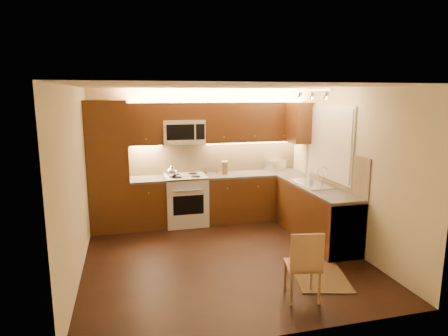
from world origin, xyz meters
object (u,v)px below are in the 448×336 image
object	(u,v)px
knife_block	(225,167)
dining_chair	(302,264)
microwave	(183,132)
soap_bottle	(311,174)
stove	(186,200)
toaster_oven	(275,165)
kettle	(172,171)
sink	(313,180)

from	to	relation	value
knife_block	dining_chair	xyz separation A→B (m)	(0.14, -3.13, -0.59)
microwave	soap_bottle	world-z (taller)	microwave
microwave	soap_bottle	xyz separation A→B (m)	(2.11, -0.98, -0.71)
stove	microwave	world-z (taller)	microwave
toaster_oven	dining_chair	world-z (taller)	toaster_oven
kettle	toaster_oven	distance (m)	2.09
stove	toaster_oven	world-z (taller)	toaster_oven
soap_bottle	dining_chair	size ratio (longest dim) A/B	0.25
dining_chair	microwave	bearing A→B (deg)	117.09
toaster_oven	soap_bottle	xyz separation A→B (m)	(0.28, -1.00, 0.00)
toaster_oven	knife_block	bearing A→B (deg)	160.98
soap_bottle	stove	bearing A→B (deg)	167.25
kettle	dining_chair	world-z (taller)	kettle
dining_chair	kettle	bearing A→B (deg)	122.48
kettle	soap_bottle	bearing A→B (deg)	-19.67
microwave	dining_chair	xyz separation A→B (m)	(0.92, -3.17, -1.29)
microwave	dining_chair	bearing A→B (deg)	-73.90
sink	dining_chair	world-z (taller)	sink
toaster_oven	soap_bottle	world-z (taller)	same
microwave	soap_bottle	size ratio (longest dim) A/B	3.48
stove	sink	size ratio (longest dim) A/B	1.07
stove	soap_bottle	size ratio (longest dim) A/B	4.21
sink	kettle	size ratio (longest dim) A/B	3.53
stove	soap_bottle	world-z (taller)	soap_bottle
microwave	toaster_oven	bearing A→B (deg)	0.86
microwave	kettle	size ratio (longest dim) A/B	3.12
knife_block	microwave	bearing A→B (deg)	-170.66
stove	microwave	bearing A→B (deg)	90.00
stove	microwave	xyz separation A→B (m)	(0.00, 0.14, 1.26)
sink	knife_block	xyz separation A→B (m)	(-1.22, 1.22, 0.05)
knife_block	dining_chair	bearing A→B (deg)	-75.16
stove	sink	world-z (taller)	sink
dining_chair	knife_block	bearing A→B (deg)	103.52
stove	toaster_oven	xyz separation A→B (m)	(1.83, 0.16, 0.55)
kettle	dining_chair	xyz separation A→B (m)	(1.17, -2.97, -0.61)
microwave	kettle	bearing A→B (deg)	-140.84
microwave	dining_chair	world-z (taller)	microwave
stove	kettle	bearing A→B (deg)	-164.40
sink	kettle	world-z (taller)	kettle
knife_block	sink	bearing A→B (deg)	-32.63
stove	kettle	xyz separation A→B (m)	(-0.25, -0.07, 0.58)
dining_chair	toaster_oven	bearing A→B (deg)	85.12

